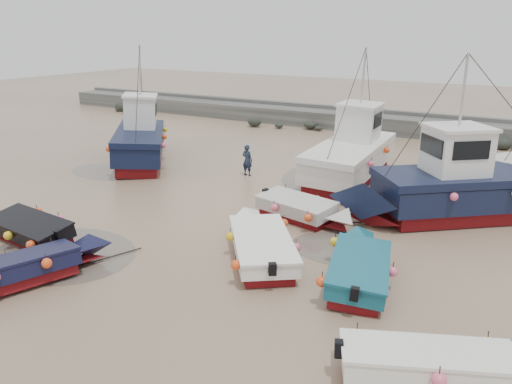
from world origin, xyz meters
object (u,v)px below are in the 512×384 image
at_px(dinghy_6, 260,240).
at_px(cabin_boat_2, 461,186).
at_px(dinghy_2, 359,263).
at_px(cabin_boat_1, 353,152).
at_px(dinghy_5, 304,207).
at_px(person, 247,175).
at_px(cabin_boat_0, 139,137).
at_px(dinghy_3, 448,365).
at_px(dinghy_4, 26,224).
at_px(dinghy_1, 28,264).

xyz_separation_m(dinghy_6, cabin_boat_2, (4.99, 6.89, 0.77)).
xyz_separation_m(dinghy_2, cabin_boat_1, (-3.83, 10.15, 0.77)).
bearing_deg(dinghy_5, person, -117.17).
bearing_deg(person, cabin_boat_1, -150.13).
bearing_deg(cabin_boat_0, dinghy_2, -64.70).
xyz_separation_m(dinghy_3, cabin_boat_1, (-6.94, 13.73, 0.77)).
height_order(dinghy_2, cabin_boat_0, cabin_boat_0).
relative_size(dinghy_3, dinghy_4, 0.98).
height_order(dinghy_3, person, dinghy_3).
distance_m(dinghy_2, cabin_boat_0, 16.97).
distance_m(dinghy_1, dinghy_3, 11.46).
distance_m(dinghy_4, cabin_boat_1, 14.97).
relative_size(dinghy_5, cabin_boat_0, 0.62).
height_order(dinghy_1, cabin_boat_0, cabin_boat_0).
bearing_deg(cabin_boat_2, person, 45.34).
xyz_separation_m(cabin_boat_1, cabin_boat_2, (5.51, -3.26, -0.00)).
xyz_separation_m(dinghy_5, dinghy_6, (0.08, -3.53, -0.02)).
distance_m(dinghy_4, dinghy_6, 8.29).
bearing_deg(dinghy_6, dinghy_1, -172.68).
bearing_deg(cabin_boat_1, cabin_boat_2, -33.49).
bearing_deg(dinghy_5, cabin_boat_2, 136.48).
xyz_separation_m(dinghy_4, dinghy_5, (7.68, 6.46, 0.01)).
bearing_deg(dinghy_4, dinghy_3, -87.52).
bearing_deg(cabin_boat_2, dinghy_5, 84.36).
relative_size(dinghy_5, person, 3.33).
bearing_deg(cabin_boat_0, cabin_boat_2, -40.55).
relative_size(dinghy_4, cabin_boat_0, 0.67).
xyz_separation_m(dinghy_3, dinghy_4, (-14.18, 0.66, 0.01)).
bearing_deg(person, dinghy_3, 139.52).
bearing_deg(dinghy_5, dinghy_2, 56.81).
height_order(dinghy_2, cabin_boat_2, cabin_boat_2).
height_order(dinghy_2, dinghy_5, same).
bearing_deg(person, dinghy_4, 80.83).
relative_size(dinghy_4, dinghy_5, 1.08).
relative_size(dinghy_4, cabin_boat_1, 0.53).
bearing_deg(dinghy_3, dinghy_4, -116.11).
bearing_deg(dinghy_6, cabin_boat_2, 16.74).
bearing_deg(cabin_boat_1, dinghy_3, -66.02).
bearing_deg(cabin_boat_2, dinghy_1, 100.66).
xyz_separation_m(dinghy_1, dinghy_4, (-2.80, 1.97, 0.00)).
bearing_deg(cabin_boat_1, dinghy_1, -109.28).
bearing_deg(cabin_boat_1, cabin_boat_0, -169.23).
bearing_deg(dinghy_3, person, -157.96).
bearing_deg(cabin_boat_0, dinghy_4, -106.78).
relative_size(dinghy_4, dinghy_6, 1.04).
relative_size(dinghy_4, person, 3.60).
distance_m(dinghy_2, person, 11.63).
distance_m(dinghy_1, person, 12.78).
xyz_separation_m(cabin_boat_0, cabin_boat_1, (11.42, 2.76, -0.03)).
bearing_deg(person, dinghy_6, 127.62).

